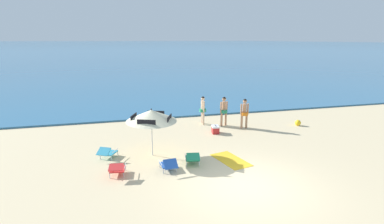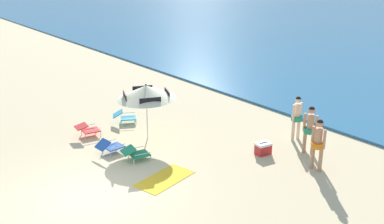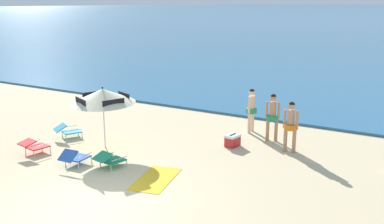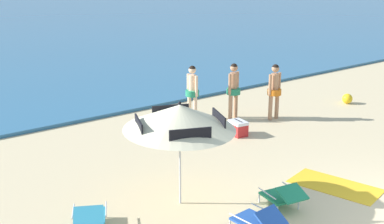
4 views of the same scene
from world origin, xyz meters
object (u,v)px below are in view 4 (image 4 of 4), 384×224
object	(u,v)px
person_standing_beside	(192,89)
beach_umbrella_striped_main	(180,117)
lounge_chair_beside_umbrella	(259,220)
person_wading_in	(234,87)
beach_ball	(347,99)
lounge_chair_under_umbrella	(90,216)
lounge_chair_facing_sea	(283,195)
person_standing_near_shore	(275,88)
cooler_box	(238,128)
beach_towel	(335,186)

from	to	relation	value
person_standing_beside	beach_umbrella_striped_main	bearing A→B (deg)	-130.22
lounge_chair_beside_umbrella	person_wading_in	size ratio (longest dim) A/B	0.56
person_standing_beside	beach_ball	world-z (taller)	person_standing_beside
lounge_chair_under_umbrella	beach_umbrella_striped_main	bearing A→B (deg)	-3.71
lounge_chair_under_umbrella	person_standing_beside	world-z (taller)	person_standing_beside
lounge_chair_facing_sea	person_standing_beside	xyz separation A→B (m)	(2.05, 5.42, 0.66)
lounge_chair_under_umbrella	beach_ball	xyz separation A→B (m)	(10.40, 2.24, -0.11)
person_standing_near_shore	person_standing_beside	world-z (taller)	person_standing_near_shore
lounge_chair_beside_umbrella	cooler_box	size ratio (longest dim) A/B	1.72
lounge_chair_beside_umbrella	lounge_chair_facing_sea	bearing A→B (deg)	19.90
person_wading_in	beach_towel	world-z (taller)	person_wading_in
lounge_chair_beside_umbrella	beach_ball	distance (m)	9.15
beach_umbrella_striped_main	cooler_box	size ratio (longest dim) A/B	3.94
lounge_chair_beside_umbrella	person_standing_near_shore	size ratio (longest dim) A/B	0.57
cooler_box	beach_towel	xyz separation A→B (m)	(-0.59, -3.58, -0.20)
person_standing_near_shore	cooler_box	bearing A→B (deg)	-166.76
beach_umbrella_striped_main	lounge_chair_facing_sea	size ratio (longest dim) A/B	2.24
person_standing_beside	cooler_box	size ratio (longest dim) A/B	2.99
person_standing_near_shore	cooler_box	size ratio (longest dim) A/B	3.04
lounge_chair_under_umbrella	beach_towel	xyz separation A→B (m)	(4.83, -1.46, -0.27)
lounge_chair_under_umbrella	lounge_chair_beside_umbrella	distance (m)	2.88
lounge_chair_beside_umbrella	lounge_chair_facing_sea	distance (m)	1.08
beach_towel	person_wading_in	bearing A→B (deg)	72.67
person_standing_near_shore	beach_towel	world-z (taller)	person_standing_near_shore
beach_umbrella_striped_main	person_standing_beside	xyz separation A→B (m)	(3.44, 4.07, -0.79)
beach_towel	person_standing_near_shore	bearing A→B (deg)	59.18
lounge_chair_under_umbrella	lounge_chair_beside_umbrella	bearing A→B (deg)	-39.82
lounge_chair_facing_sea	lounge_chair_under_umbrella	bearing A→B (deg)	155.39
cooler_box	lounge_chair_beside_umbrella	bearing A→B (deg)	-128.93
lounge_chair_facing_sea	beach_ball	xyz separation A→B (m)	(7.17, 3.72, -0.11)
person_standing_near_shore	beach_ball	distance (m)	3.29
person_standing_near_shore	beach_umbrella_striped_main	bearing A→B (deg)	-153.65
cooler_box	person_standing_near_shore	bearing A→B (deg)	13.24
lounge_chair_under_umbrella	person_standing_near_shore	world-z (taller)	person_standing_near_shore
person_wading_in	person_standing_near_shore	bearing A→B (deg)	-41.07
lounge_chair_under_umbrella	person_standing_near_shore	bearing A→B (deg)	19.42
person_standing_beside	beach_towel	size ratio (longest dim) A/B	0.90
lounge_chair_facing_sea	beach_ball	world-z (taller)	lounge_chair_facing_sea
lounge_chair_under_umbrella	beach_towel	world-z (taller)	lounge_chair_under_umbrella
person_standing_beside	lounge_chair_beside_umbrella	bearing A→B (deg)	-117.89
lounge_chair_facing_sea	person_wading_in	distance (m)	5.76
beach_umbrella_striped_main	person_wading_in	xyz separation A→B (m)	(4.48, 3.45, -0.77)
lounge_chair_beside_umbrella	person_standing_near_shore	xyz separation A→B (m)	(5.01, 4.39, 0.69)
beach_ball	beach_towel	size ratio (longest dim) A/B	0.19
cooler_box	beach_ball	xyz separation A→B (m)	(4.98, 0.12, -0.04)
beach_umbrella_striped_main	beach_towel	world-z (taller)	beach_umbrella_striped_main
lounge_chair_beside_umbrella	beach_ball	world-z (taller)	lounge_chair_beside_umbrella
lounge_chair_facing_sea	beach_ball	bearing A→B (deg)	27.43
lounge_chair_under_umbrella	beach_towel	distance (m)	5.05
beach_ball	lounge_chair_beside_umbrella	bearing A→B (deg)	-153.45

